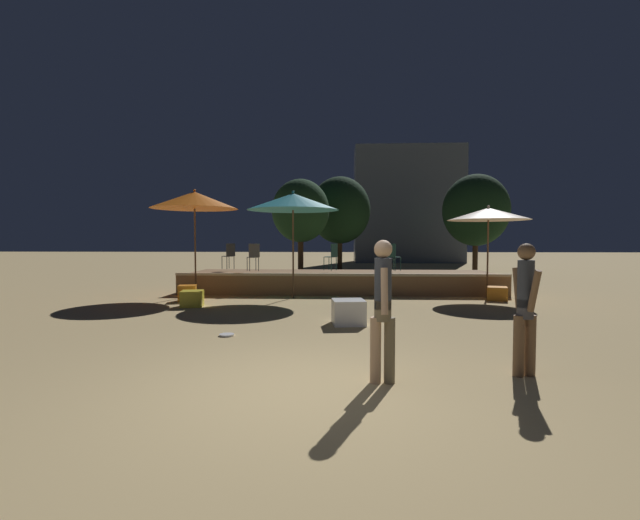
# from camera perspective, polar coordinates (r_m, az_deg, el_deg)

# --- Properties ---
(ground_plane) EXTENTS (120.00, 120.00, 0.00)m
(ground_plane) POSITION_cam_1_polar(r_m,az_deg,el_deg) (5.02, -2.64, -16.91)
(ground_plane) COLOR tan
(wooden_deck) EXTENTS (10.17, 3.07, 0.69)m
(wooden_deck) POSITION_cam_1_polar(r_m,az_deg,el_deg) (14.50, 2.75, -2.87)
(wooden_deck) COLOR olive
(wooden_deck) RESTS_ON ground
(patio_umbrella_0) EXTENTS (2.33, 2.33, 2.72)m
(patio_umbrella_0) POSITION_cam_1_polar(r_m,az_deg,el_deg) (13.43, 21.54, 5.72)
(patio_umbrella_0) COLOR brown
(patio_umbrella_0) RESTS_ON ground
(patio_umbrella_1) EXTENTS (2.59, 2.59, 3.24)m
(patio_umbrella_1) POSITION_cam_1_polar(r_m,az_deg,el_deg) (13.59, -16.38, 7.65)
(patio_umbrella_1) COLOR brown
(patio_umbrella_1) RESTS_ON ground
(patio_umbrella_2) EXTENTS (2.67, 2.67, 3.14)m
(patio_umbrella_2) POSITION_cam_1_polar(r_m,az_deg,el_deg) (12.57, -3.62, 7.75)
(patio_umbrella_2) COLOR brown
(patio_umbrella_2) RESTS_ON ground
(cube_seat_0) EXTENTS (0.70, 0.70, 0.50)m
(cube_seat_0) POSITION_cam_1_polar(r_m,az_deg,el_deg) (8.64, 3.82, -6.94)
(cube_seat_0) COLOR white
(cube_seat_0) RESTS_ON ground
(cube_seat_1) EXTENTS (0.62, 0.62, 0.41)m
(cube_seat_1) POSITION_cam_1_polar(r_m,az_deg,el_deg) (11.42, -16.68, -4.95)
(cube_seat_1) COLOR yellow
(cube_seat_1) RESTS_ON ground
(cube_seat_2) EXTENTS (0.56, 0.56, 0.44)m
(cube_seat_2) POSITION_cam_1_polar(r_m,az_deg,el_deg) (12.50, -17.27, -4.24)
(cube_seat_2) COLOR orange
(cube_seat_2) RESTS_ON ground
(cube_seat_3) EXTENTS (0.65, 0.65, 0.38)m
(cube_seat_3) POSITION_cam_1_polar(r_m,az_deg,el_deg) (13.09, 22.53, -4.15)
(cube_seat_3) COLOR orange
(cube_seat_3) RESTS_ON ground
(person_0) EXTENTS (0.29, 0.49, 1.68)m
(person_0) POSITION_cam_1_polar(r_m,az_deg,el_deg) (5.08, 8.37, -6.14)
(person_0) COLOR #72664C
(person_0) RESTS_ON ground
(person_1) EXTENTS (0.29, 0.51, 1.64)m
(person_1) POSITION_cam_1_polar(r_m,az_deg,el_deg) (5.86, 25.69, -5.50)
(person_1) COLOR brown
(person_1) RESTS_ON ground
(bistro_chair_0) EXTENTS (0.46, 0.46, 0.90)m
(bistro_chair_0) POSITION_cam_1_polar(r_m,az_deg,el_deg) (14.19, -8.85, 0.73)
(bistro_chair_0) COLOR #47474C
(bistro_chair_0) RESTS_ON wooden_deck
(bistro_chair_1) EXTENTS (0.48, 0.48, 0.90)m
(bistro_chair_1) POSITION_cam_1_polar(r_m,az_deg,el_deg) (15.36, -11.99, 0.84)
(bistro_chair_1) COLOR #2D3338
(bistro_chair_1) RESTS_ON wooden_deck
(bistro_chair_2) EXTENTS (0.48, 0.48, 0.90)m
(bistro_chair_2) POSITION_cam_1_polar(r_m,az_deg,el_deg) (14.38, 9.67, 0.75)
(bistro_chair_2) COLOR #1E4C47
(bistro_chair_2) RESTS_ON wooden_deck
(bistro_chair_3) EXTENTS (0.47, 0.47, 0.90)m
(bistro_chair_3) POSITION_cam_1_polar(r_m,az_deg,el_deg) (14.37, 1.66, 0.78)
(bistro_chair_3) COLOR #1E4C47
(bistro_chair_3) RESTS_ON wooden_deck
(frisbee_disc) EXTENTS (0.26, 0.26, 0.03)m
(frisbee_disc) POSITION_cam_1_polar(r_m,az_deg,el_deg) (7.82, -12.34, -9.72)
(frisbee_disc) COLOR white
(frisbee_disc) RESTS_ON ground
(background_tree_0) EXTENTS (3.49, 3.49, 5.37)m
(background_tree_0) POSITION_cam_1_polar(r_m,az_deg,el_deg) (24.77, 2.67, 6.63)
(background_tree_0) COLOR #3D2B1C
(background_tree_0) RESTS_ON ground
(background_tree_1) EXTENTS (3.51, 3.51, 5.27)m
(background_tree_1) POSITION_cam_1_polar(r_m,az_deg,el_deg) (24.66, 20.06, 6.25)
(background_tree_1) COLOR #3D2B1C
(background_tree_1) RESTS_ON ground
(background_tree_2) EXTENTS (2.86, 2.86, 4.76)m
(background_tree_2) POSITION_cam_1_polar(r_m,az_deg,el_deg) (21.47, -2.61, 6.55)
(background_tree_2) COLOR #3D2B1C
(background_tree_2) RESTS_ON ground
(distant_building) EXTENTS (8.34, 3.56, 8.94)m
(distant_building) POSITION_cam_1_polar(r_m,az_deg,el_deg) (34.62, 11.59, 7.13)
(distant_building) COLOR #4C5666
(distant_building) RESTS_ON ground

